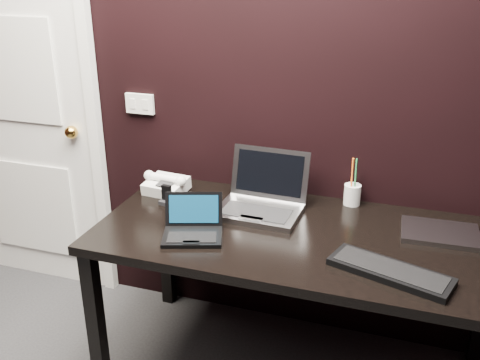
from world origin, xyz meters
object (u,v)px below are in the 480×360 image
(desk, at_px, (300,249))
(silver_laptop, at_px, (262,201))
(netbook, at_px, (193,229))
(desk_phone, at_px, (166,185))
(closed_laptop, at_px, (440,233))
(pen_cup, at_px, (352,194))
(door, at_px, (20,107))
(ext_keyboard, at_px, (390,271))
(mobile_phone, at_px, (166,197))

(desk, distance_m, silver_laptop, 0.29)
(netbook, relative_size, desk_phone, 1.27)
(closed_laptop, bearing_deg, desk_phone, 177.85)
(desk, distance_m, pen_cup, 0.41)
(door, bearing_deg, netbook, -23.40)
(desk, height_order, netbook, netbook)
(ext_keyboard, relative_size, pen_cup, 2.04)
(door, distance_m, desk_phone, 0.99)
(desk, bearing_deg, ext_keyboard, -29.40)
(desk_phone, bearing_deg, pen_cup, 9.45)
(desk_phone, relative_size, mobile_phone, 2.55)
(desk, height_order, closed_laptop, closed_laptop)
(silver_laptop, height_order, pen_cup, silver_laptop)
(desk, xyz_separation_m, netbook, (-0.42, -0.16, 0.11))
(ext_keyboard, bearing_deg, desk_phone, 159.02)
(closed_laptop, distance_m, desk_phone, 1.26)
(door, distance_m, netbook, 1.37)
(door, relative_size, desk, 1.26)
(silver_laptop, bearing_deg, ext_keyboard, -31.92)
(silver_laptop, xyz_separation_m, closed_laptop, (0.76, 0.00, -0.04))
(door, distance_m, ext_keyboard, 2.12)
(ext_keyboard, height_order, mobile_phone, mobile_phone)
(netbook, relative_size, silver_laptop, 0.78)
(silver_laptop, distance_m, closed_laptop, 0.76)
(silver_laptop, bearing_deg, pen_cup, 27.30)
(door, distance_m, desk, 1.73)
(closed_laptop, relative_size, pen_cup, 1.39)
(desk_phone, bearing_deg, netbook, -51.09)
(desk, relative_size, silver_laptop, 4.52)
(closed_laptop, height_order, pen_cup, pen_cup)
(desk, bearing_deg, closed_laptop, 16.02)
(desk_phone, xyz_separation_m, mobile_phone, (0.06, -0.12, -0.01))
(ext_keyboard, bearing_deg, silver_laptop, 148.08)
(desk, height_order, ext_keyboard, ext_keyboard)
(desk_phone, bearing_deg, mobile_phone, -64.19)
(desk, distance_m, ext_keyboard, 0.44)
(desk_phone, distance_m, pen_cup, 0.88)
(silver_laptop, height_order, desk_phone, silver_laptop)
(pen_cup, bearing_deg, door, 179.21)
(silver_laptop, distance_m, mobile_phone, 0.44)
(door, relative_size, desk_phone, 9.26)
(netbook, relative_size, pen_cup, 1.30)
(door, bearing_deg, desk_phone, -10.27)
(closed_laptop, xyz_separation_m, pen_cup, (-0.38, 0.19, 0.04))
(door, xyz_separation_m, netbook, (1.23, -0.53, -0.27))
(door, xyz_separation_m, closed_laptop, (2.20, -0.22, -0.29))
(desk, relative_size, desk_phone, 7.35)
(closed_laptop, bearing_deg, ext_keyboard, -115.64)
(silver_laptop, distance_m, ext_keyboard, 0.69)
(desk, height_order, pen_cup, pen_cup)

